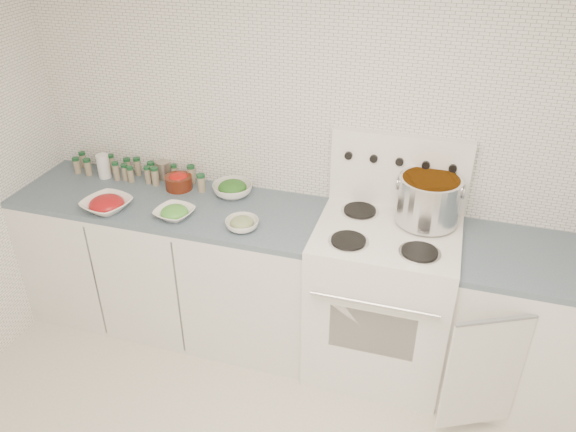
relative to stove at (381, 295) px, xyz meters
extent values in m
cube|color=white|center=(-0.48, 0.32, 0.75)|extent=(3.50, 0.02, 2.50)
cube|color=white|center=(-1.30, 0.00, -0.06)|extent=(1.85, 0.62, 0.86)
cube|color=#405060|center=(-1.30, 0.00, 0.39)|extent=(1.85, 0.62, 0.03)
cube|color=white|center=(0.00, -0.01, -0.04)|extent=(0.76, 0.65, 0.92)
cube|color=black|center=(0.00, -0.33, 0.00)|extent=(0.45, 0.01, 0.28)
cylinder|color=silver|center=(0.00, -0.37, 0.22)|extent=(0.65, 0.02, 0.02)
cube|color=white|center=(0.00, -0.01, 0.43)|extent=(0.76, 0.65, 0.01)
cube|color=white|center=(0.00, 0.28, 0.65)|extent=(0.76, 0.06, 0.43)
cylinder|color=silver|center=(-0.18, -0.17, 0.44)|extent=(0.21, 0.21, 0.01)
cylinder|color=black|center=(-0.18, -0.17, 0.45)|extent=(0.18, 0.18, 0.01)
cylinder|color=silver|center=(0.18, -0.17, 0.44)|extent=(0.21, 0.21, 0.01)
cylinder|color=black|center=(0.18, -0.17, 0.45)|extent=(0.18, 0.18, 0.01)
cylinder|color=silver|center=(-0.18, 0.15, 0.44)|extent=(0.21, 0.21, 0.01)
cylinder|color=black|center=(-0.18, 0.15, 0.45)|extent=(0.18, 0.18, 0.01)
cylinder|color=silver|center=(0.18, 0.15, 0.44)|extent=(0.21, 0.21, 0.01)
cylinder|color=black|center=(0.18, 0.15, 0.45)|extent=(0.18, 0.18, 0.01)
cylinder|color=black|center=(-0.28, 0.25, 0.72)|extent=(0.04, 0.02, 0.04)
cylinder|color=black|center=(-0.14, 0.25, 0.72)|extent=(0.04, 0.02, 0.04)
cylinder|color=black|center=(0.00, 0.25, 0.72)|extent=(0.04, 0.02, 0.04)
cylinder|color=black|center=(0.14, 0.25, 0.72)|extent=(0.04, 0.02, 0.04)
cylinder|color=black|center=(0.28, 0.25, 0.72)|extent=(0.04, 0.02, 0.04)
cube|color=white|center=(0.82, 0.00, -0.06)|extent=(0.89, 0.62, 0.86)
cube|color=#405060|center=(0.82, 0.00, 0.39)|extent=(0.89, 0.62, 0.03)
cube|color=white|center=(0.57, -0.39, -0.07)|extent=(0.37, 0.19, 0.70)
cylinder|color=silver|center=(0.18, 0.14, 0.58)|extent=(0.33, 0.33, 0.25)
cylinder|color=orange|center=(0.18, 0.14, 0.69)|extent=(0.30, 0.30, 0.03)
torus|color=silver|center=(0.01, 0.14, 0.65)|extent=(0.01, 0.08, 0.08)
torus|color=silver|center=(0.35, 0.14, 0.65)|extent=(0.01, 0.08, 0.08)
imported|color=white|center=(-1.58, -0.19, 0.44)|extent=(0.32, 0.32, 0.06)
ellipsoid|color=#B60F1D|center=(-1.58, -0.19, 0.45)|extent=(0.19, 0.19, 0.08)
imported|color=white|center=(-1.17, -0.16, 0.43)|extent=(0.24, 0.24, 0.05)
ellipsoid|color=#33882C|center=(-1.17, -0.16, 0.44)|extent=(0.15, 0.15, 0.07)
imported|color=white|center=(-0.96, 0.18, 0.44)|extent=(0.30, 0.30, 0.07)
ellipsoid|color=#215117|center=(-0.96, 0.18, 0.46)|extent=(0.17, 0.17, 0.08)
imported|color=white|center=(-0.77, -0.16, 0.43)|extent=(0.20, 0.20, 0.06)
ellipsoid|color=#324F1F|center=(-0.77, -0.16, 0.45)|extent=(0.13, 0.13, 0.06)
cylinder|color=#4E1B0D|center=(-1.30, 0.17, 0.44)|extent=(0.17, 0.17, 0.08)
ellipsoid|color=#A80D0B|center=(-1.30, 0.17, 0.48)|extent=(0.12, 0.12, 0.06)
cylinder|color=white|center=(-1.82, 0.17, 0.48)|extent=(0.10, 0.10, 0.15)
cylinder|color=#9E9486|center=(-1.45, 0.26, 0.46)|extent=(0.09, 0.09, 0.11)
cylinder|color=gray|center=(-2.04, 0.26, 0.45)|extent=(0.04, 0.04, 0.09)
cylinder|color=#144724|center=(-2.04, 0.26, 0.50)|extent=(0.04, 0.04, 0.02)
cylinder|color=gray|center=(-1.92, 0.26, 0.45)|extent=(0.04, 0.04, 0.09)
cylinder|color=#144724|center=(-1.92, 0.26, 0.50)|extent=(0.04, 0.04, 0.02)
cylinder|color=gray|center=(-1.82, 0.26, 0.45)|extent=(0.04, 0.04, 0.10)
cylinder|color=#144724|center=(-1.82, 0.26, 0.51)|extent=(0.04, 0.04, 0.02)
cylinder|color=gray|center=(-1.71, 0.26, 0.45)|extent=(0.04, 0.04, 0.09)
cylinder|color=#144724|center=(-1.71, 0.26, 0.50)|extent=(0.04, 0.04, 0.02)
cylinder|color=gray|center=(-1.64, 0.26, 0.45)|extent=(0.04, 0.04, 0.10)
cylinder|color=#144724|center=(-1.64, 0.26, 0.51)|extent=(0.04, 0.04, 0.02)
cylinder|color=gray|center=(-1.54, 0.26, 0.45)|extent=(0.04, 0.04, 0.09)
cylinder|color=#144724|center=(-1.54, 0.26, 0.50)|extent=(0.05, 0.05, 0.02)
cylinder|color=gray|center=(-1.26, 0.25, 0.46)|extent=(0.05, 0.05, 0.10)
cylinder|color=#144724|center=(-1.26, 0.25, 0.52)|extent=(0.05, 0.05, 0.02)
cylinder|color=gray|center=(-1.38, 0.26, 0.45)|extent=(0.04, 0.04, 0.09)
cylinder|color=#144724|center=(-1.38, 0.26, 0.50)|extent=(0.04, 0.04, 0.02)
cylinder|color=gray|center=(-2.03, 0.17, 0.45)|extent=(0.04, 0.04, 0.09)
cylinder|color=#144724|center=(-2.03, 0.17, 0.50)|extent=(0.04, 0.04, 0.02)
cylinder|color=gray|center=(-1.94, 0.17, 0.45)|extent=(0.04, 0.04, 0.09)
cylinder|color=#144724|center=(-1.94, 0.17, 0.51)|extent=(0.05, 0.05, 0.02)
cylinder|color=gray|center=(-1.73, 0.16, 0.46)|extent=(0.04, 0.04, 0.10)
cylinder|color=#144724|center=(-1.73, 0.16, 0.52)|extent=(0.04, 0.04, 0.02)
cylinder|color=gray|center=(-1.68, 0.17, 0.45)|extent=(0.04, 0.04, 0.09)
cylinder|color=#144724|center=(-1.68, 0.17, 0.50)|extent=(0.04, 0.04, 0.02)
cylinder|color=gray|center=(-1.63, 0.16, 0.45)|extent=(0.04, 0.04, 0.09)
cylinder|color=#144724|center=(-1.63, 0.16, 0.50)|extent=(0.04, 0.04, 0.02)
cylinder|color=gray|center=(-1.52, 0.17, 0.45)|extent=(0.04, 0.04, 0.10)
cylinder|color=#144724|center=(-1.52, 0.17, 0.51)|extent=(0.04, 0.04, 0.02)
cylinder|color=gray|center=(-1.46, 0.16, 0.45)|extent=(0.04, 0.04, 0.10)
cylinder|color=#144724|center=(-1.46, 0.16, 0.52)|extent=(0.05, 0.05, 0.02)
cylinder|color=gray|center=(-1.15, 0.17, 0.45)|extent=(0.05, 0.05, 0.10)
cylinder|color=#144724|center=(-1.15, 0.17, 0.51)|extent=(0.05, 0.05, 0.02)
camera|label=1|loc=(0.22, -2.56, 2.02)|focal=35.00mm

